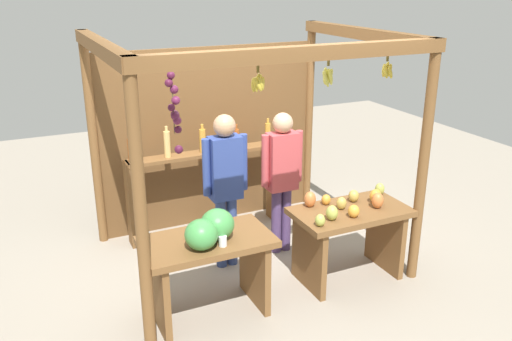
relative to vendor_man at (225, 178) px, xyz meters
name	(u,v)px	position (x,y,z in m)	size (l,w,h in m)	color
ground_plane	(248,257)	(0.27, 0.06, -0.99)	(12.00, 12.00, 0.00)	gray
market_stall	(229,122)	(0.26, 0.53, 0.43)	(2.84, 2.27, 2.39)	brown
fruit_counter_left	(208,251)	(-0.48, -0.78, -0.35)	(1.14, 0.64, 1.03)	brown
fruit_counter_right	(349,226)	(1.02, -0.74, -0.42)	(1.14, 0.64, 0.91)	brown
bottle_shelf_unit	(203,170)	(0.07, 0.87, -0.21)	(1.82, 0.22, 1.35)	brown
vendor_man	(225,178)	(0.00, 0.00, 0.00)	(0.48, 0.22, 1.64)	#32447E
vendor_woman	(282,171)	(0.67, 0.05, -0.04)	(0.48, 0.21, 1.58)	#4C3763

